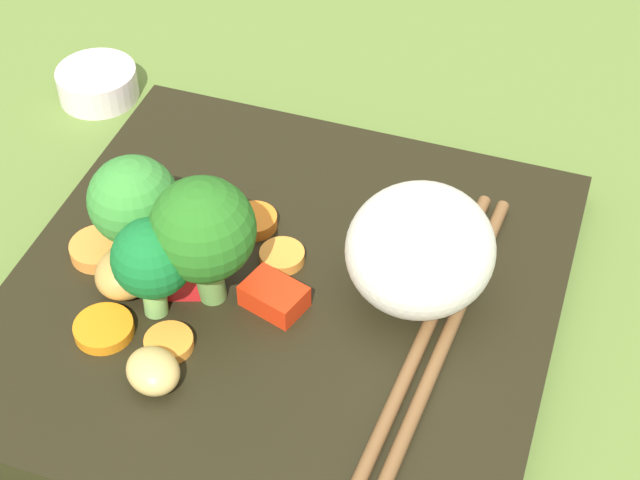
# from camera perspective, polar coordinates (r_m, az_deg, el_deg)

# --- Properties ---
(ground_plane) EXTENTS (1.10, 1.10, 0.02)m
(ground_plane) POSITION_cam_1_polar(r_m,az_deg,el_deg) (0.52, -2.03, -4.59)
(ground_plane) COLOR olive
(square_plate) EXTENTS (0.27, 0.27, 0.02)m
(square_plate) POSITION_cam_1_polar(r_m,az_deg,el_deg) (0.51, -2.08, -3.28)
(square_plate) COLOR black
(square_plate) RESTS_ON ground_plane
(rice_mound) EXTENTS (0.10, 0.09, 0.06)m
(rice_mound) POSITION_cam_1_polar(r_m,az_deg,el_deg) (0.48, 5.64, -0.55)
(rice_mound) COLOR white
(rice_mound) RESTS_ON square_plate
(broccoli_floret_0) EXTENTS (0.05, 0.05, 0.07)m
(broccoli_floret_0) POSITION_cam_1_polar(r_m,az_deg,el_deg) (0.47, -6.59, 0.48)
(broccoli_floret_0) COLOR #6C9F4A
(broccoli_floret_0) RESTS_ON square_plate
(broccoli_floret_1) EXTENTS (0.04, 0.04, 0.06)m
(broccoli_floret_1) POSITION_cam_1_polar(r_m,az_deg,el_deg) (0.50, -10.30, 2.24)
(broccoli_floret_1) COLOR #72A553
(broccoli_floret_1) RESTS_ON square_plate
(broccoli_floret_2) EXTENTS (0.04, 0.04, 0.05)m
(broccoli_floret_2) POSITION_cam_1_polar(r_m,az_deg,el_deg) (0.47, -9.39, -1.11)
(broccoli_floret_2) COLOR #79B156
(broccoli_floret_2) RESTS_ON square_plate
(carrot_slice_0) EXTENTS (0.03, 0.03, 0.01)m
(carrot_slice_0) POSITION_cam_1_polar(r_m,az_deg,el_deg) (0.48, -8.47, -5.72)
(carrot_slice_0) COLOR orange
(carrot_slice_0) RESTS_ON square_plate
(carrot_slice_1) EXTENTS (0.04, 0.04, 0.01)m
(carrot_slice_1) POSITION_cam_1_polar(r_m,az_deg,el_deg) (0.49, -12.03, -4.89)
(carrot_slice_1) COLOR orange
(carrot_slice_1) RESTS_ON square_plate
(carrot_slice_2) EXTENTS (0.03, 0.03, 0.01)m
(carrot_slice_2) POSITION_cam_1_polar(r_m,az_deg,el_deg) (0.51, -2.14, -0.91)
(carrot_slice_2) COLOR orange
(carrot_slice_2) RESTS_ON square_plate
(carrot_slice_3) EXTENTS (0.04, 0.04, 0.01)m
(carrot_slice_3) POSITION_cam_1_polar(r_m,az_deg,el_deg) (0.53, -12.30, -0.51)
(carrot_slice_3) COLOR orange
(carrot_slice_3) RESTS_ON square_plate
(carrot_slice_4) EXTENTS (0.03, 0.03, 0.01)m
(carrot_slice_4) POSITION_cam_1_polar(r_m,az_deg,el_deg) (0.53, -3.71, 1.07)
(carrot_slice_4) COLOR orange
(carrot_slice_4) RESTS_ON square_plate
(pepper_chunk_0) EXTENTS (0.03, 0.03, 0.01)m
(pepper_chunk_0) POSITION_cam_1_polar(r_m,az_deg,el_deg) (0.49, -3.13, -3.04)
(pepper_chunk_0) COLOR red
(pepper_chunk_0) RESTS_ON square_plate
(pepper_chunk_1) EXTENTS (0.04, 0.04, 0.02)m
(pepper_chunk_1) POSITION_cam_1_polar(r_m,az_deg,el_deg) (0.50, -8.11, -1.48)
(pepper_chunk_1) COLOR red
(pepper_chunk_1) RESTS_ON square_plate
(chicken_piece_1) EXTENTS (0.03, 0.04, 0.02)m
(chicken_piece_1) POSITION_cam_1_polar(r_m,az_deg,el_deg) (0.46, -9.34, -7.25)
(chicken_piece_1) COLOR tan
(chicken_piece_1) RESTS_ON square_plate
(chicken_piece_2) EXTENTS (0.04, 0.04, 0.02)m
(chicken_piece_2) POSITION_cam_1_polar(r_m,az_deg,el_deg) (0.50, -10.66, -1.67)
(chicken_piece_2) COLOR #BA8C42
(chicken_piece_2) RESTS_ON square_plate
(chopstick_pair) EXTENTS (0.23, 0.03, 0.01)m
(chopstick_pair) POSITION_cam_1_polar(r_m,az_deg,el_deg) (0.47, 5.94, -6.64)
(chopstick_pair) COLOR brown
(chopstick_pair) RESTS_ON square_plate
(sauce_cup) EXTENTS (0.05, 0.05, 0.02)m
(sauce_cup) POSITION_cam_1_polar(r_m,az_deg,el_deg) (0.65, -12.36, 8.56)
(sauce_cup) COLOR silver
(sauce_cup) RESTS_ON ground_plane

